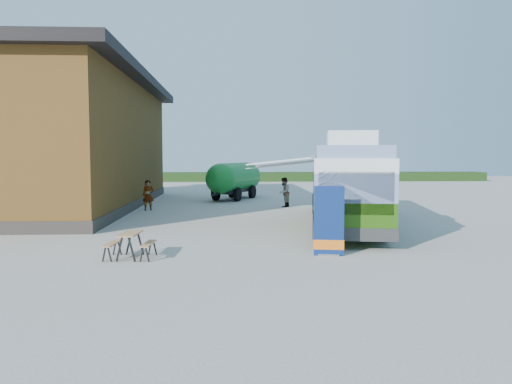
{
  "coord_description": "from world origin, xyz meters",
  "views": [
    {
      "loc": [
        -1.28,
        -18.89,
        2.98
      ],
      "look_at": [
        -0.19,
        2.3,
        1.4
      ],
      "focal_mm": 35.0,
      "sensor_mm": 36.0,
      "label": 1
    }
  ],
  "objects": [
    {
      "name": "banner",
      "position": [
        1.62,
        -4.46,
        0.85
      ],
      "size": [
        0.89,
        0.28,
        2.07
      ],
      "rotation": [
        0.0,
        0.0,
        -0.16
      ],
      "color": "navy",
      "rests_on": "ground"
    },
    {
      "name": "person_b",
      "position": [
        1.78,
        9.4,
        0.85
      ],
      "size": [
        0.94,
        1.02,
        1.7
      ],
      "primitive_type": "imported",
      "rotation": [
        0.0,
        0.0,
        -2.03
      ],
      "color": "#999999",
      "rests_on": "ground"
    },
    {
      "name": "person_a",
      "position": [
        -5.7,
        8.07,
        0.82
      ],
      "size": [
        0.68,
        0.54,
        1.63
      ],
      "primitive_type": "imported",
      "rotation": [
        0.0,
        0.0,
        0.27
      ],
      "color": "#999999",
      "rests_on": "ground"
    },
    {
      "name": "barn",
      "position": [
        -10.5,
        10.0,
        3.59
      ],
      "size": [
        9.6,
        21.2,
        7.5
      ],
      "color": "brown",
      "rests_on": "ground"
    },
    {
      "name": "bus",
      "position": [
        3.57,
        2.22,
        1.81
      ],
      "size": [
        4.59,
        12.61,
        3.8
      ],
      "rotation": [
        0.0,
        0.0,
        -0.16
      ],
      "color": "#366711",
      "rests_on": "ground"
    },
    {
      "name": "awning",
      "position": [
        1.09,
        1.86,
        2.77
      ],
      "size": [
        3.26,
        4.58,
        0.52
      ],
      "rotation": [
        0.0,
        0.0,
        -0.16
      ],
      "color": "white",
      "rests_on": "ground"
    },
    {
      "name": "picnic_table",
      "position": [
        -4.17,
        -4.52,
        0.55
      ],
      "size": [
        1.38,
        1.25,
        0.74
      ],
      "rotation": [
        0.0,
        0.0,
        -0.07
      ],
      "color": "tan",
      "rests_on": "ground"
    },
    {
      "name": "ground",
      "position": [
        0.0,
        0.0,
        0.0
      ],
      "size": [
        100.0,
        100.0,
        0.0
      ],
      "primitive_type": "plane",
      "color": "#BCB7AD",
      "rests_on": "ground"
    },
    {
      "name": "slurry_tanker",
      "position": [
        -1.0,
        14.67,
        1.41
      ],
      "size": [
        3.74,
        6.2,
        2.46
      ],
      "rotation": [
        0.0,
        0.0,
        -0.42
      ],
      "color": "#167B29",
      "rests_on": "ground"
    },
    {
      "name": "hedge",
      "position": [
        8.0,
        38.0,
        0.5
      ],
      "size": [
        40.0,
        3.0,
        1.0
      ],
      "primitive_type": "cube",
      "color": "#264419",
      "rests_on": "ground"
    }
  ]
}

